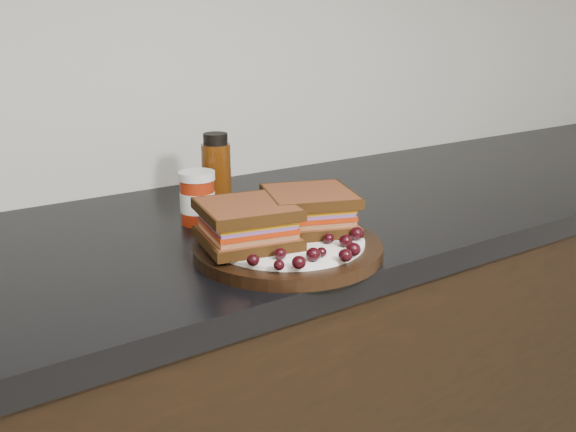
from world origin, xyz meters
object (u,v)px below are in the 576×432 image
object	(u,v)px
sandwich_left	(247,223)
oil_bottle	(217,173)
plate	(288,249)
condiment_jar	(198,198)

from	to	relation	value
sandwich_left	oil_bottle	world-z (taller)	oil_bottle
plate	oil_bottle	size ratio (longest dim) A/B	1.95
plate	sandwich_left	bearing A→B (deg)	160.64
sandwich_left	oil_bottle	bearing A→B (deg)	83.18
oil_bottle	condiment_jar	bearing A→B (deg)	-145.26
sandwich_left	condiment_jar	distance (m)	0.19
sandwich_left	condiment_jar	bearing A→B (deg)	96.26
plate	sandwich_left	xyz separation A→B (m)	(-0.06, 0.02, 0.04)
plate	condiment_jar	bearing A→B (deg)	100.65
sandwich_left	oil_bottle	size ratio (longest dim) A/B	0.91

